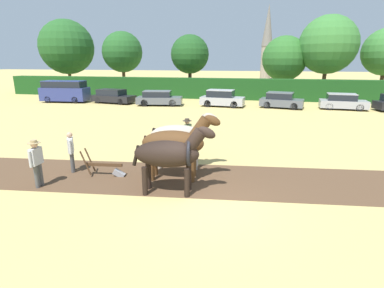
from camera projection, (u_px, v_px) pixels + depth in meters
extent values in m
plane|color=tan|center=(206.00, 206.00, 9.14)|extent=(240.00, 240.00, 0.00)
cube|color=brown|center=(76.00, 174.00, 11.67)|extent=(25.78, 6.15, 0.01)
cube|color=#194719|center=(246.00, 89.00, 33.67)|extent=(59.65, 1.56, 2.31)
cylinder|color=brown|center=(70.00, 77.00, 43.05)|extent=(0.44, 0.44, 4.02)
sphere|color=#235623|center=(67.00, 47.00, 41.95)|extent=(7.45, 7.45, 7.45)
cylinder|color=#4C3823|center=(124.00, 78.00, 41.58)|extent=(0.44, 0.44, 3.88)
sphere|color=#235623|center=(122.00, 52.00, 40.65)|extent=(5.42, 5.42, 5.42)
cylinder|color=#423323|center=(190.00, 80.00, 38.23)|extent=(0.44, 0.44, 3.70)
sphere|color=#1E4C1E|center=(190.00, 54.00, 37.37)|extent=(4.76, 4.76, 4.76)
cylinder|color=#423323|center=(283.00, 83.00, 37.33)|extent=(0.44, 0.44, 3.00)
sphere|color=#2D6628|center=(285.00, 59.00, 36.52)|extent=(5.40, 5.40, 5.40)
cylinder|color=#4C3823|center=(324.00, 79.00, 35.38)|extent=(0.44, 0.44, 4.20)
sphere|color=#387533|center=(328.00, 45.00, 34.32)|extent=(6.58, 6.58, 6.58)
cylinder|color=#423323|center=(382.00, 81.00, 35.56)|extent=(0.44, 0.44, 3.74)
cylinder|color=gray|center=(266.00, 63.00, 68.74)|extent=(2.28, 2.28, 7.34)
cone|color=slate|center=(268.00, 25.00, 66.53)|extent=(2.51, 2.51, 8.97)
ellipsoid|color=black|center=(167.00, 154.00, 9.73)|extent=(2.23, 1.16, 0.88)
cylinder|color=black|center=(189.00, 177.00, 10.14)|extent=(0.18, 0.18, 0.97)
cylinder|color=black|center=(187.00, 183.00, 9.65)|extent=(0.18, 0.18, 0.97)
cylinder|color=black|center=(149.00, 175.00, 10.27)|extent=(0.18, 0.18, 0.97)
cylinder|color=black|center=(145.00, 181.00, 9.79)|extent=(0.18, 0.18, 0.97)
cylinder|color=black|center=(194.00, 141.00, 9.51)|extent=(0.81, 0.50, 0.85)
ellipsoid|color=black|center=(207.00, 133.00, 9.40)|extent=(0.70, 0.33, 0.54)
cube|color=black|center=(200.00, 135.00, 9.44)|extent=(0.40, 0.12, 0.53)
cylinder|color=black|center=(136.00, 156.00, 9.85)|extent=(0.31, 0.15, 0.71)
torus|color=black|center=(189.00, 153.00, 9.63)|extent=(0.21, 0.90, 0.89)
ellipsoid|color=#513319|center=(173.00, 143.00, 10.92)|extent=(2.38, 1.23, 0.93)
cylinder|color=#513319|center=(194.00, 164.00, 11.35)|extent=(0.18, 0.18, 0.97)
cylinder|color=#513319|center=(192.00, 169.00, 10.83)|extent=(0.18, 0.18, 0.97)
cylinder|color=#513319|center=(155.00, 163.00, 11.49)|extent=(0.18, 0.18, 0.97)
cylinder|color=#513319|center=(152.00, 168.00, 10.98)|extent=(0.18, 0.18, 0.97)
cylinder|color=#513319|center=(199.00, 129.00, 10.68)|extent=(0.92, 0.53, 0.99)
ellipsoid|color=#513319|center=(213.00, 120.00, 10.55)|extent=(0.70, 0.33, 0.54)
cube|color=black|center=(205.00, 124.00, 10.61)|extent=(0.47, 0.13, 0.62)
cylinder|color=black|center=(144.00, 145.00, 11.05)|extent=(0.31, 0.15, 0.71)
torus|color=black|center=(195.00, 142.00, 10.82)|extent=(0.22, 0.95, 0.94)
ellipsoid|color=#B2A38E|center=(178.00, 135.00, 12.12)|extent=(2.32, 1.10, 0.81)
cylinder|color=#B2A38E|center=(196.00, 154.00, 12.51)|extent=(0.18, 0.18, 1.01)
cylinder|color=#B2A38E|center=(195.00, 158.00, 12.06)|extent=(0.18, 0.18, 1.01)
cylinder|color=#B2A38E|center=(162.00, 153.00, 12.65)|extent=(0.18, 0.18, 1.01)
cylinder|color=#B2A38E|center=(160.00, 157.00, 12.20)|extent=(0.18, 0.18, 1.01)
cylinder|color=#B2A38E|center=(201.00, 124.00, 11.91)|extent=(0.78, 0.47, 0.83)
ellipsoid|color=#B2A38E|center=(211.00, 118.00, 11.79)|extent=(0.70, 0.33, 0.54)
cube|color=black|center=(206.00, 120.00, 11.84)|extent=(0.40, 0.12, 0.52)
cylinder|color=black|center=(152.00, 136.00, 12.25)|extent=(0.31, 0.15, 0.71)
torus|color=black|center=(197.00, 134.00, 12.03)|extent=(0.20, 0.85, 0.84)
cube|color=#4C331E|center=(104.00, 165.00, 11.43)|extent=(1.42, 0.26, 0.12)
cube|color=#939399|center=(119.00, 174.00, 11.47)|extent=(0.50, 0.25, 0.39)
cylinder|color=#4C331E|center=(90.00, 160.00, 11.66)|extent=(0.40, 0.10, 0.96)
cylinder|color=#4C331E|center=(86.00, 163.00, 11.28)|extent=(0.40, 0.10, 0.96)
cylinder|color=#4C4C4C|center=(73.00, 161.00, 11.96)|extent=(0.14, 0.14, 0.82)
cylinder|color=#4C4C4C|center=(72.00, 163.00, 11.77)|extent=(0.14, 0.14, 0.82)
cube|color=silver|center=(70.00, 145.00, 11.68)|extent=(0.42, 0.51, 0.58)
sphere|color=tan|center=(69.00, 135.00, 11.57)|extent=(0.22, 0.22, 0.22)
cylinder|color=silver|center=(71.00, 144.00, 11.94)|extent=(0.09, 0.09, 0.54)
cylinder|color=silver|center=(70.00, 147.00, 11.43)|extent=(0.09, 0.09, 0.54)
cylinder|color=#28334C|center=(188.00, 145.00, 14.29)|extent=(0.14, 0.14, 0.82)
cylinder|color=#28334C|center=(186.00, 146.00, 14.11)|extent=(0.14, 0.14, 0.82)
cube|color=#4C6B4C|center=(187.00, 131.00, 14.01)|extent=(0.34, 0.52, 0.58)
sphere|color=tan|center=(187.00, 122.00, 13.89)|extent=(0.22, 0.22, 0.22)
cylinder|color=#4C6B4C|center=(190.00, 130.00, 14.25)|extent=(0.09, 0.09, 0.55)
cylinder|color=#4C6B4C|center=(184.00, 132.00, 13.78)|extent=(0.09, 0.09, 0.55)
cylinder|color=#42382D|center=(187.00, 121.00, 13.88)|extent=(0.42, 0.42, 0.02)
cylinder|color=#42382D|center=(187.00, 120.00, 13.86)|extent=(0.21, 0.21, 0.10)
cylinder|color=#4C4C4C|center=(41.00, 174.00, 10.55)|extent=(0.14, 0.14, 0.83)
cylinder|color=#4C4C4C|center=(37.00, 177.00, 10.34)|extent=(0.14, 0.14, 0.83)
cube|color=#B7B7BC|center=(36.00, 156.00, 10.25)|extent=(0.21, 0.49, 0.59)
sphere|color=tan|center=(34.00, 145.00, 10.14)|extent=(0.22, 0.22, 0.22)
cylinder|color=#B7B7BC|center=(41.00, 154.00, 10.53)|extent=(0.09, 0.09, 0.55)
cylinder|color=#B7B7BC|center=(30.00, 159.00, 9.99)|extent=(0.09, 0.09, 0.55)
cylinder|color=tan|center=(34.00, 143.00, 10.12)|extent=(0.43, 0.43, 0.02)
cylinder|color=tan|center=(34.00, 141.00, 10.11)|extent=(0.21, 0.21, 0.10)
cube|color=navy|center=(65.00, 94.00, 31.58)|extent=(4.97, 2.32, 1.35)
cube|color=black|center=(64.00, 84.00, 31.31)|extent=(4.37, 2.08, 0.64)
cube|color=navy|center=(64.00, 81.00, 31.22)|extent=(4.37, 2.08, 0.06)
cylinder|color=black|center=(83.00, 98.00, 32.34)|extent=(0.70, 0.28, 0.68)
cylinder|color=black|center=(75.00, 100.00, 30.74)|extent=(0.70, 0.28, 0.68)
cylinder|color=black|center=(57.00, 98.00, 32.70)|extent=(0.70, 0.28, 0.68)
cylinder|color=black|center=(48.00, 100.00, 31.10)|extent=(0.70, 0.28, 0.68)
cube|color=black|center=(114.00, 98.00, 30.92)|extent=(4.73, 2.51, 0.65)
cube|color=black|center=(111.00, 92.00, 30.84)|extent=(2.93, 2.03, 0.53)
cube|color=black|center=(111.00, 90.00, 30.76)|extent=(2.93, 2.03, 0.06)
cylinder|color=black|center=(129.00, 100.00, 31.16)|extent=(0.64, 0.32, 0.61)
cylinder|color=black|center=(121.00, 102.00, 29.77)|extent=(0.64, 0.32, 0.61)
cylinder|color=black|center=(107.00, 99.00, 32.17)|extent=(0.64, 0.32, 0.61)
cylinder|color=black|center=(98.00, 100.00, 30.78)|extent=(0.64, 0.32, 0.61)
cube|color=#565B66|center=(160.00, 100.00, 29.37)|extent=(4.60, 2.48, 0.66)
cube|color=black|center=(157.00, 94.00, 29.22)|extent=(2.85, 2.02, 0.53)
cube|color=#565B66|center=(157.00, 91.00, 29.14)|extent=(2.85, 2.02, 0.06)
cylinder|color=black|center=(174.00, 101.00, 30.10)|extent=(0.70, 0.33, 0.68)
cylinder|color=black|center=(172.00, 103.00, 28.60)|extent=(0.70, 0.33, 0.68)
cylinder|color=black|center=(147.00, 101.00, 30.23)|extent=(0.70, 0.33, 0.68)
cylinder|color=black|center=(144.00, 103.00, 28.73)|extent=(0.70, 0.33, 0.68)
cube|color=#A8A8B2|center=(222.00, 101.00, 28.68)|extent=(4.23, 2.17, 0.73)
cube|color=black|center=(221.00, 94.00, 28.56)|extent=(2.59, 1.84, 0.61)
cube|color=#A8A8B2|center=(221.00, 90.00, 28.47)|extent=(2.59, 1.84, 0.06)
cylinder|color=black|center=(237.00, 102.00, 29.08)|extent=(0.68, 0.28, 0.66)
cylinder|color=black|center=(234.00, 105.00, 27.64)|extent=(0.68, 0.28, 0.66)
cylinder|color=black|center=(212.00, 101.00, 29.83)|extent=(0.68, 0.28, 0.66)
cylinder|color=black|center=(208.00, 104.00, 28.39)|extent=(0.68, 0.28, 0.66)
cube|color=#565B66|center=(282.00, 102.00, 27.81)|extent=(4.12, 2.56, 0.66)
cube|color=black|center=(280.00, 96.00, 27.72)|extent=(2.58, 2.08, 0.54)
cube|color=#565B66|center=(280.00, 93.00, 27.64)|extent=(2.58, 2.08, 0.06)
cylinder|color=black|center=(296.00, 104.00, 28.12)|extent=(0.67, 0.34, 0.64)
cylinder|color=black|center=(294.00, 106.00, 26.69)|extent=(0.67, 0.34, 0.64)
cylinder|color=black|center=(270.00, 103.00, 29.04)|extent=(0.67, 0.34, 0.64)
cylinder|color=black|center=(267.00, 105.00, 27.60)|extent=(0.67, 0.34, 0.64)
cube|color=#9E9EA8|center=(343.00, 104.00, 26.93)|extent=(4.08, 2.04, 0.65)
cube|color=black|center=(342.00, 97.00, 26.83)|extent=(2.49, 1.75, 0.53)
cube|color=#9E9EA8|center=(342.00, 94.00, 26.75)|extent=(2.49, 1.75, 0.06)
cylinder|color=black|center=(356.00, 105.00, 27.34)|extent=(0.65, 0.27, 0.63)
cylinder|color=black|center=(360.00, 108.00, 25.94)|extent=(0.65, 0.27, 0.63)
cylinder|color=black|center=(327.00, 104.00, 28.02)|extent=(0.65, 0.27, 0.63)
cylinder|color=black|center=(329.00, 107.00, 26.63)|extent=(0.65, 0.27, 0.63)
cylinder|color=black|center=(380.00, 106.00, 26.79)|extent=(0.66, 0.32, 0.63)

